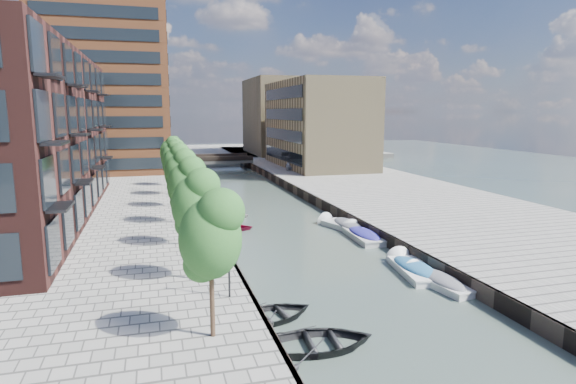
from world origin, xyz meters
name	(u,v)px	position (x,y,z in m)	size (l,w,h in m)	color
water	(249,198)	(0.00, 40.00, 0.00)	(300.00, 300.00, 0.00)	#38473F
quay_right	(374,188)	(16.00, 40.00, 0.50)	(20.00, 140.00, 1.00)	gray
quay_wall_left	(196,197)	(-6.10, 40.00, 0.50)	(0.25, 140.00, 1.00)	#332823
quay_wall_right	(299,192)	(6.10, 40.00, 0.50)	(0.25, 140.00, 1.00)	#332823
far_closure	(200,153)	(0.00, 100.00, 0.50)	(80.00, 40.00, 1.00)	gray
apartment_block	(34,136)	(-20.00, 30.00, 8.00)	(8.00, 38.00, 14.00)	black
tower	(105,72)	(-17.00, 65.00, 16.00)	(18.00, 18.00, 30.00)	brown
tan_block_near	(317,124)	(16.00, 62.00, 8.00)	(12.00, 25.00, 14.00)	#907D58
tan_block_far	(278,116)	(16.00, 88.00, 9.00)	(12.00, 20.00, 16.00)	#907D58
bridge	(214,160)	(0.00, 72.00, 1.39)	(13.00, 6.00, 1.30)	gray
tree_0	(210,233)	(-8.50, 4.00, 5.31)	(2.50, 2.50, 5.95)	#382619
tree_1	(195,201)	(-8.50, 11.00, 5.31)	(2.50, 2.50, 5.95)	#382619
tree_2	(186,183)	(-8.50, 18.00, 5.31)	(2.50, 2.50, 5.95)	#382619
tree_3	(180,171)	(-8.50, 25.00, 5.31)	(2.50, 2.50, 5.95)	#382619
tree_4	(176,162)	(-8.50, 32.00, 5.31)	(2.50, 2.50, 5.95)	#382619
tree_5	(173,156)	(-8.50, 39.00, 5.31)	(2.50, 2.50, 5.95)	#382619
tree_6	(170,151)	(-8.50, 46.00, 5.31)	(2.50, 2.50, 5.95)	#382619
lamp_0	(229,247)	(-7.20, 8.00, 3.51)	(0.24, 0.24, 4.12)	black
lamp_1	(198,194)	(-7.20, 24.00, 3.51)	(0.24, 0.24, 4.12)	black
lamp_2	(185,171)	(-7.20, 40.00, 3.51)	(0.24, 0.24, 4.12)	black
sloop_0	(318,349)	(-4.10, 3.64, 0.00)	(3.57, 4.99, 1.03)	black
sloop_1	(270,320)	(-5.40, 7.02, 0.00)	(3.22, 4.51, 0.93)	black
sloop_2	(229,230)	(-4.60, 25.43, 0.00)	(2.99, 4.19, 0.87)	maroon
sloop_3	(225,219)	(-4.30, 29.68, 0.00)	(3.32, 4.65, 0.96)	white
sloop_4	(201,189)	(-4.72, 48.28, 0.00)	(3.10, 4.35, 0.90)	#242326
motorboat_0	(412,268)	(4.93, 11.52, 0.22)	(2.61, 5.62, 1.80)	white
motorboat_1	(436,281)	(5.19, 9.15, 0.20)	(2.43, 5.07, 1.62)	silver
motorboat_2	(409,269)	(4.92, 11.78, 0.10)	(2.34, 5.19, 1.67)	white
motorboat_3	(362,235)	(5.32, 20.00, 0.22)	(2.15, 5.59, 1.84)	silver
motorboat_4	(343,226)	(5.14, 23.44, 0.22)	(3.68, 5.80, 1.83)	silver
car	(291,165)	(10.30, 58.21, 1.64)	(1.50, 3.73, 1.27)	silver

